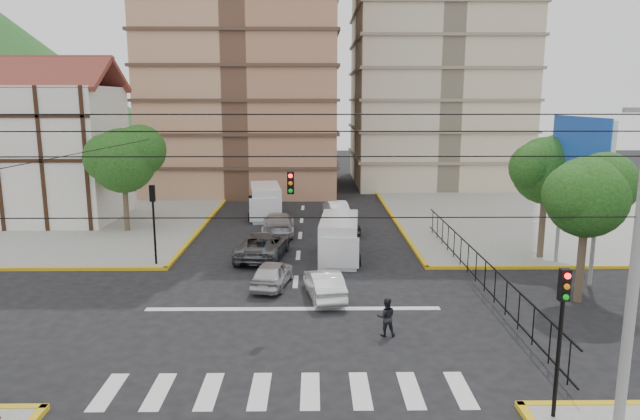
{
  "coord_description": "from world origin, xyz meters",
  "views": [
    {
      "loc": [
        0.92,
        -22.66,
        9.11
      ],
      "look_at": [
        1.22,
        3.51,
        4.0
      ],
      "focal_mm": 32.0,
      "sensor_mm": 36.0,
      "label": 1
    }
  ],
  "objects_px": {
    "van_right_lane": "(339,240)",
    "traffic_light_se": "(561,319)",
    "car_silver_front_left": "(272,273)",
    "traffic_light_nw": "(153,211)",
    "pedestrian_crosswalk": "(386,317)",
    "van_left_lane": "(265,202)",
    "car_white_front_right": "(324,284)"
  },
  "relations": [
    {
      "from": "traffic_light_nw",
      "to": "car_silver_front_left",
      "type": "xyz_separation_m",
      "value": [
        6.68,
        -3.48,
        -2.46
      ]
    },
    {
      "from": "traffic_light_nw",
      "to": "car_white_front_right",
      "type": "xyz_separation_m",
      "value": [
        9.21,
        -5.18,
        -2.45
      ]
    },
    {
      "from": "van_left_lane",
      "to": "van_right_lane",
      "type": "bearing_deg",
      "value": -73.54
    },
    {
      "from": "car_white_front_right",
      "to": "pedestrian_crosswalk",
      "type": "bearing_deg",
      "value": 108.7
    },
    {
      "from": "pedestrian_crosswalk",
      "to": "van_left_lane",
      "type": "bearing_deg",
      "value": -74.18
    },
    {
      "from": "traffic_light_se",
      "to": "car_silver_front_left",
      "type": "height_order",
      "value": "traffic_light_se"
    },
    {
      "from": "traffic_light_se",
      "to": "car_silver_front_left",
      "type": "bearing_deg",
      "value": 126.37
    },
    {
      "from": "traffic_light_nw",
      "to": "car_white_front_right",
      "type": "height_order",
      "value": "traffic_light_nw"
    },
    {
      "from": "traffic_light_se",
      "to": "pedestrian_crosswalk",
      "type": "relative_size",
      "value": 2.87
    },
    {
      "from": "traffic_light_se",
      "to": "pedestrian_crosswalk",
      "type": "bearing_deg",
      "value": 123.78
    },
    {
      "from": "car_silver_front_left",
      "to": "traffic_light_nw",
      "type": "bearing_deg",
      "value": -17.85
    },
    {
      "from": "car_silver_front_left",
      "to": "pedestrian_crosswalk",
      "type": "bearing_deg",
      "value": 138.53
    },
    {
      "from": "traffic_light_nw",
      "to": "van_left_lane",
      "type": "xyz_separation_m",
      "value": [
        4.95,
        13.09,
        -1.9
      ]
    },
    {
      "from": "car_white_front_right",
      "to": "pedestrian_crosswalk",
      "type": "relative_size",
      "value": 2.63
    },
    {
      "from": "traffic_light_nw",
      "to": "van_right_lane",
      "type": "bearing_deg",
      "value": 6.88
    },
    {
      "from": "car_white_front_right",
      "to": "van_left_lane",
      "type": "bearing_deg",
      "value": -86.39
    },
    {
      "from": "van_left_lane",
      "to": "car_white_front_right",
      "type": "bearing_deg",
      "value": -84.28
    },
    {
      "from": "van_right_lane",
      "to": "van_left_lane",
      "type": "height_order",
      "value": "van_left_lane"
    },
    {
      "from": "traffic_light_nw",
      "to": "car_white_front_right",
      "type": "distance_m",
      "value": 10.85
    },
    {
      "from": "pedestrian_crosswalk",
      "to": "car_silver_front_left",
      "type": "bearing_deg",
      "value": -51.59
    },
    {
      "from": "van_right_lane",
      "to": "car_white_front_right",
      "type": "relative_size",
      "value": 1.36
    },
    {
      "from": "traffic_light_se",
      "to": "van_right_lane",
      "type": "xyz_separation_m",
      "value": [
        -5.4,
        16.83,
        -1.95
      ]
    },
    {
      "from": "traffic_light_se",
      "to": "van_left_lane",
      "type": "distance_m",
      "value": 30.66
    },
    {
      "from": "traffic_light_se",
      "to": "traffic_light_nw",
      "type": "height_order",
      "value": "same"
    },
    {
      "from": "traffic_light_se",
      "to": "pedestrian_crosswalk",
      "type": "height_order",
      "value": "traffic_light_se"
    },
    {
      "from": "car_white_front_right",
      "to": "traffic_light_se",
      "type": "bearing_deg",
      "value": 112.03
    },
    {
      "from": "van_right_lane",
      "to": "pedestrian_crosswalk",
      "type": "relative_size",
      "value": 3.57
    },
    {
      "from": "traffic_light_nw",
      "to": "traffic_light_se",
      "type": "bearing_deg",
      "value": -45.0
    },
    {
      "from": "car_silver_front_left",
      "to": "car_white_front_right",
      "type": "distance_m",
      "value": 3.05
    },
    {
      "from": "traffic_light_se",
      "to": "pedestrian_crosswalk",
      "type": "distance_m",
      "value": 7.67
    },
    {
      "from": "van_right_lane",
      "to": "traffic_light_se",
      "type": "bearing_deg",
      "value": -67.41
    },
    {
      "from": "car_white_front_right",
      "to": "traffic_light_nw",
      "type": "bearing_deg",
      "value": -38.87
    }
  ]
}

